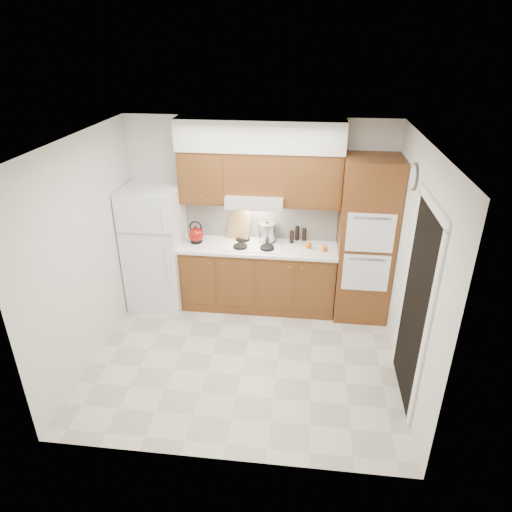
{
  "coord_description": "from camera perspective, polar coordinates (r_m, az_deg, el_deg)",
  "views": [
    {
      "loc": [
        0.65,
        -4.39,
        3.54
      ],
      "look_at": [
        0.08,
        0.45,
        1.15
      ],
      "focal_mm": 32.0,
      "sensor_mm": 36.0,
      "label": 1
    }
  ],
  "objects": [
    {
      "name": "cooktop",
      "position": [
        6.21,
        -0.15,
        1.43
      ],
      "size": [
        0.74,
        0.5,
        0.01
      ],
      "primitive_type": "cube",
      "color": "white",
      "rests_on": "countertop"
    },
    {
      "name": "wall_clock",
      "position": [
        5.26,
        19.16,
        9.34
      ],
      "size": [
        0.02,
        0.3,
        0.3
      ],
      "primitive_type": "cylinder",
      "rotation": [
        0.0,
        1.57,
        0.0
      ],
      "color": "#3F3833",
      "rests_on": "wall_right"
    },
    {
      "name": "range_hood",
      "position": [
        6.04,
        -0.09,
        7.11
      ],
      "size": [
        0.75,
        0.45,
        0.15
      ],
      "primitive_type": "cube",
      "color": "silver",
      "rests_on": "wall_back"
    },
    {
      "name": "wall_left",
      "position": [
        5.51,
        -20.41,
        0.36
      ],
      "size": [
        0.02,
        3.0,
        2.6
      ],
      "primitive_type": "cube",
      "color": "silver",
      "rests_on": "floor"
    },
    {
      "name": "orange_far",
      "position": [
        6.14,
        6.58,
        1.34
      ],
      "size": [
        0.11,
        0.11,
        0.09
      ],
      "primitive_type": "sphere",
      "rotation": [
        0.0,
        0.0,
        -0.27
      ],
      "color": "orange",
      "rests_on": "countertop"
    },
    {
      "name": "upper_cab_over_hood",
      "position": [
        5.99,
        -0.02,
        10.46
      ],
      "size": [
        0.75,
        0.33,
        0.55
      ],
      "primitive_type": "cube",
      "color": "brown",
      "rests_on": "range_hood"
    },
    {
      "name": "backsplash",
      "position": [
        6.35,
        0.59,
        4.68
      ],
      "size": [
        2.11,
        0.03,
        0.56
      ],
      "primitive_type": "cube",
      "color": "white",
      "rests_on": "countertop"
    },
    {
      "name": "doorway",
      "position": [
        4.88,
        19.26,
        -6.2
      ],
      "size": [
        0.02,
        0.9,
        2.1
      ],
      "primitive_type": "cube",
      "color": "black",
      "rests_on": "floor"
    },
    {
      "name": "condiment_b",
      "position": [
        6.36,
        6.04,
        2.7
      ],
      "size": [
        0.06,
        0.06,
        0.18
      ],
      "primitive_type": "cylinder",
      "rotation": [
        0.0,
        0.0,
        -0.11
      ],
      "color": "black",
      "rests_on": "countertop"
    },
    {
      "name": "stock_pot",
      "position": [
        6.25,
        1.41,
        3.03
      ],
      "size": [
        0.29,
        0.29,
        0.24
      ],
      "primitive_type": "cylinder",
      "rotation": [
        0.0,
        0.0,
        0.33
      ],
      "color": "#B1B1B5",
      "rests_on": "cooktop"
    },
    {
      "name": "orange_near",
      "position": [
        6.09,
        8.53,
        0.95
      ],
      "size": [
        0.1,
        0.1,
        0.08
      ],
      "primitive_type": "sphere",
      "rotation": [
        0.0,
        0.0,
        0.21
      ],
      "color": "orange",
      "rests_on": "countertop"
    },
    {
      "name": "base_cabinets",
      "position": [
        6.42,
        0.28,
        -2.66
      ],
      "size": [
        2.11,
        0.6,
        0.9
      ],
      "primitive_type": "cube",
      "color": "brown",
      "rests_on": "floor"
    },
    {
      "name": "soffit",
      "position": [
        5.86,
        0.46,
        14.89
      ],
      "size": [
        2.13,
        0.36,
        0.4
      ],
      "primitive_type": "cube",
      "color": "silver",
      "rests_on": "wall_back"
    },
    {
      "name": "ceiling",
      "position": [
        4.54,
        -1.74,
        14.14
      ],
      "size": [
        3.6,
        3.6,
        0.0
      ],
      "primitive_type": "plane",
      "color": "white",
      "rests_on": "wall_back"
    },
    {
      "name": "floor",
      "position": [
        5.68,
        -1.38,
        -12.45
      ],
      "size": [
        3.6,
        3.6,
        0.0
      ],
      "primitive_type": "plane",
      "color": "beige",
      "rests_on": "ground"
    },
    {
      "name": "wall_right",
      "position": [
        5.07,
        19.07,
        -1.7
      ],
      "size": [
        0.02,
        3.0,
        2.6
      ],
      "primitive_type": "cube",
      "color": "silver",
      "rests_on": "floor"
    },
    {
      "name": "wall_back",
      "position": [
        6.34,
        0.38,
        5.41
      ],
      "size": [
        3.6,
        0.02,
        2.6
      ],
      "primitive_type": "cube",
      "color": "silver",
      "rests_on": "floor"
    },
    {
      "name": "fridge",
      "position": [
        6.48,
        -12.43,
        1.04
      ],
      "size": [
        0.75,
        0.72,
        1.72
      ],
      "primitive_type": "cube",
      "color": "white",
      "rests_on": "floor"
    },
    {
      "name": "condiment_c",
      "position": [
        6.27,
        4.49,
        2.4
      ],
      "size": [
        0.07,
        0.07,
        0.18
      ],
      "primitive_type": "cylinder",
      "rotation": [
        0.0,
        0.0,
        -0.17
      ],
      "color": "black",
      "rests_on": "countertop"
    },
    {
      "name": "cutting_board",
      "position": [
        6.33,
        -2.21,
        3.8
      ],
      "size": [
        0.35,
        0.23,
        0.44
      ],
      "primitive_type": "cube",
      "rotation": [
        -0.21,
        0.0,
        -0.4
      ],
      "color": "tan",
      "rests_on": "countertop"
    },
    {
      "name": "upper_cab_left",
      "position": [
        6.13,
        -6.54,
        9.93
      ],
      "size": [
        0.63,
        0.33,
        0.7
      ],
      "primitive_type": "cube",
      "color": "brown",
      "rests_on": "wall_back"
    },
    {
      "name": "condiment_a",
      "position": [
        6.35,
        5.16,
        2.85
      ],
      "size": [
        0.07,
        0.07,
        0.2
      ],
      "primitive_type": "cylinder",
      "rotation": [
        0.0,
        0.0,
        -0.27
      ],
      "color": "black",
      "rests_on": "countertop"
    },
    {
      "name": "oven_cabinet",
      "position": [
        6.13,
        13.53,
        1.89
      ],
      "size": [
        0.7,
        0.65,
        2.2
      ],
      "primitive_type": "cube",
      "color": "brown",
      "rests_on": "floor"
    },
    {
      "name": "kettle",
      "position": [
        6.31,
        -7.5,
        2.65
      ],
      "size": [
        0.22,
        0.22,
        0.21
      ],
      "primitive_type": "sphere",
      "rotation": [
        0.0,
        0.0,
        -0.05
      ],
      "color": "maroon",
      "rests_on": "countertop"
    },
    {
      "name": "upper_cab_right",
      "position": [
        5.97,
        7.14,
        9.47
      ],
      "size": [
        0.73,
        0.33,
        0.7
      ],
      "primitive_type": "cube",
      "color": "brown",
      "rests_on": "wall_back"
    },
    {
      "name": "countertop",
      "position": [
        6.2,
        0.28,
        1.11
      ],
      "size": [
        2.13,
        0.62,
        0.04
      ],
      "primitive_type": "cube",
      "color": "white",
      "rests_on": "base_cabinets"
    }
  ]
}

